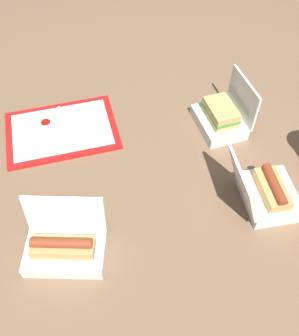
% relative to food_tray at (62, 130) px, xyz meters
% --- Properties ---
extents(ground_plane, '(3.20, 3.20, 0.00)m').
position_rel_food_tray_xyz_m(ground_plane, '(0.32, -0.24, -0.01)').
color(ground_plane, brown).
extents(food_tray, '(0.42, 0.34, 0.01)m').
position_rel_food_tray_xyz_m(food_tray, '(0.00, 0.00, 0.00)').
color(food_tray, red).
rests_on(food_tray, ground_plane).
extents(ketchup_cup, '(0.04, 0.04, 0.02)m').
position_rel_food_tray_xyz_m(ketchup_cup, '(-0.05, 0.01, 0.02)').
color(ketchup_cup, white).
rests_on(ketchup_cup, food_tray).
extents(napkin_stack, '(0.12, 0.12, 0.00)m').
position_rel_food_tray_xyz_m(napkin_stack, '(-0.04, -0.05, 0.01)').
color(napkin_stack, white).
rests_on(napkin_stack, food_tray).
extents(plastic_fork, '(0.09, 0.08, 0.00)m').
position_rel_food_tray_xyz_m(plastic_fork, '(-0.06, 0.07, 0.01)').
color(plastic_fork, white).
rests_on(plastic_fork, food_tray).
extents(clamshell_hotdog_corner, '(0.22, 0.21, 0.18)m').
position_rel_food_tray_xyz_m(clamshell_hotdog_corner, '(0.63, -0.29, 0.03)').
color(clamshell_hotdog_corner, white).
rests_on(clamshell_hotdog_corner, ground_plane).
extents(clamshell_sandwich_center, '(0.19, 0.21, 0.18)m').
position_rel_food_tray_xyz_m(clamshell_sandwich_center, '(0.54, 0.02, 0.04)').
color(clamshell_sandwich_center, white).
rests_on(clamshell_sandwich_center, ground_plane).
extents(clamshell_hotdog_left, '(0.21, 0.16, 0.16)m').
position_rel_food_tray_xyz_m(clamshell_hotdog_left, '(0.07, -0.45, 0.03)').
color(clamshell_hotdog_left, white).
rests_on(clamshell_hotdog_left, ground_plane).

